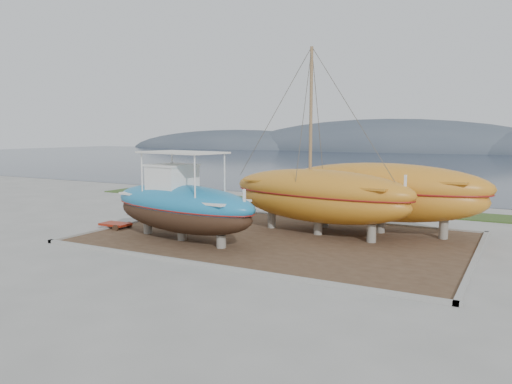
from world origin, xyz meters
The scene contains 11 objects.
ground centered at (0.00, 0.00, 0.00)m, with size 140.00×140.00×0.00m, color gray.
dirt_patch centered at (0.00, 4.00, 0.03)m, with size 18.00×12.00×0.06m, color #422D1E.
curb_frame centered at (0.00, 4.00, 0.07)m, with size 18.60×12.60×0.15m, color gray, non-canonical shape.
grass_strip centered at (0.00, 15.50, 0.04)m, with size 44.00×3.00×0.08m, color #284219.
sea centered at (0.00, 70.00, 0.00)m, with size 260.00×100.00×0.04m, color #192332, non-canonical shape.
mountain_ridge centered at (0.00, 125.00, 0.00)m, with size 200.00×36.00×20.00m, color #333D49, non-canonical shape.
blue_caique centered at (-3.78, 1.20, 2.21)m, with size 8.95×2.80×4.31m, color #1B76AA, non-canonical shape.
white_dinghy centered at (-5.32, 6.24, 0.66)m, with size 3.96×1.49×1.19m, color white, non-canonical shape.
orange_sailboat centered at (1.52, 5.62, 4.79)m, with size 10.20×3.01×9.45m, color #B7711C, non-canonical shape.
orange_bare_hull centered at (4.21, 7.63, 1.83)m, with size 10.80×3.24×3.54m, color #B7711C, non-canonical shape.
red_trailer centered at (-8.87, 1.93, 0.17)m, with size 2.36×1.18×0.33m, color maroon, non-canonical shape.
Camera 1 is at (10.79, -17.96, 5.29)m, focal length 35.00 mm.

